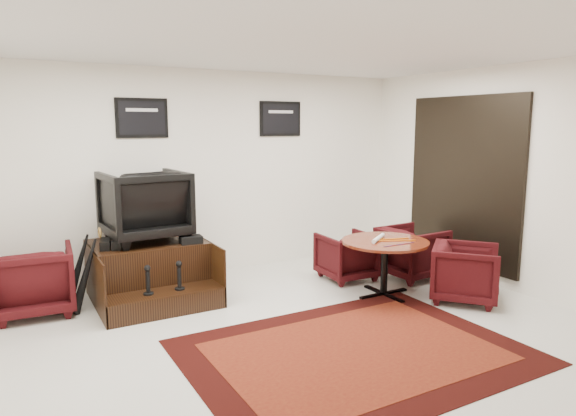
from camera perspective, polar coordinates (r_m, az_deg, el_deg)
The scene contains 16 objects.
ground at distance 5.31m, azimuth 1.58°, elevation -13.68°, with size 6.00×6.00×0.00m, color silver.
room_shell at distance 5.22m, azimuth 4.84°, elevation 6.11°, with size 6.02×5.02×2.81m.
area_rug at distance 4.93m, azimuth 7.45°, elevation -15.58°, with size 3.02×2.26×0.01m.
shine_podium at distance 6.42m, azimuth -15.05°, elevation -6.93°, with size 1.32×1.36×0.68m.
shine_chair at distance 6.38m, azimuth -15.68°, elevation 0.65°, with size 0.92×0.86×0.95m, color black.
shoes_pair at distance 6.17m, azimuth -19.09°, elevation -3.77°, with size 0.28×0.33×0.11m.
polish_kit at distance 6.19m, azimuth -10.73°, elevation -3.47°, with size 0.25×0.18×0.09m, color black.
umbrella_black at distance 6.12m, azimuth -21.61°, elevation -6.96°, with size 0.32×0.12×0.86m, color black, non-canonical shape.
umbrella_hooked at distance 6.31m, azimuth -22.37°, elevation -6.45°, with size 0.33×0.12×0.88m, color black, non-canonical shape.
armchair_side at distance 6.33m, azimuth -26.40°, elevation -6.91°, with size 0.80×0.75×0.82m, color black.
meeting_table at distance 6.33m, azimuth 10.72°, elevation -4.33°, with size 1.05×1.05×0.68m.
table_chair_back at distance 6.98m, azimuth 6.56°, elevation -5.07°, with size 0.68×0.63×0.69m, color black.
table_chair_window at distance 7.20m, azimuth 13.61°, elevation -4.52°, with size 0.75×0.70×0.77m, color black.
table_chair_corner at distance 6.43m, azimuth 19.13°, elevation -6.55°, with size 0.73×0.68×0.75m, color black.
paper_roll at distance 6.31m, azimuth 10.01°, elevation -3.32°, with size 0.05×0.05×0.42m, color silver.
table_clutter at distance 6.30m, azimuth 11.86°, elevation -3.59°, with size 0.57×0.34×0.01m.
Camera 1 is at (-2.52, -4.19, 2.07)m, focal length 32.00 mm.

